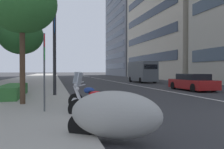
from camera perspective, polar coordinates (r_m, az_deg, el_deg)
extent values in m
cube|color=#A39E93|center=(35.30, -18.72, -1.48)|extent=(160.00, 8.23, 0.15)
cube|color=silver|center=(40.98, -1.91, -1.20)|extent=(110.00, 0.16, 0.01)
ellipsoid|color=#9E9E99|center=(5.13, 0.71, -9.41)|extent=(1.77, 2.11, 1.00)
cylinder|color=black|center=(5.51, -7.33, -12.02)|extent=(0.42, 0.56, 0.60)
cylinder|color=black|center=(7.88, -8.03, -7.99)|extent=(0.35, 0.63, 0.63)
cylinder|color=silver|center=(7.88, -8.03, -7.99)|extent=(0.24, 0.34, 0.31)
cylinder|color=black|center=(7.59, 3.14, -8.32)|extent=(0.35, 0.63, 0.63)
cylinder|color=silver|center=(7.59, 3.14, -8.32)|extent=(0.24, 0.34, 0.31)
cube|color=silver|center=(7.70, -2.55, -8.31)|extent=(0.38, 0.45, 0.28)
cube|color=black|center=(7.62, -1.22, -5.26)|extent=(0.44, 0.68, 0.10)
ellipsoid|color=#AD1116|center=(7.68, -3.80, -4.76)|extent=(0.40, 0.52, 0.24)
cylinder|color=silver|center=(7.75, -7.61, -5.86)|extent=(0.16, 0.31, 0.64)
cylinder|color=silver|center=(7.88, -7.33, -5.74)|extent=(0.16, 0.31, 0.64)
cylinder|color=silver|center=(7.76, -6.91, -2.48)|extent=(0.57, 0.26, 0.04)
sphere|color=silver|center=(7.81, -8.18, -3.34)|extent=(0.14, 0.14, 0.14)
cube|color=#B2BCC6|center=(7.77, -7.62, -1.15)|extent=(0.45, 0.28, 0.44)
cylinder|color=silver|center=(7.81, -0.31, -8.99)|extent=(0.34, 0.67, 0.16)
cylinder|color=black|center=(9.61, -8.46, -6.32)|extent=(0.50, 0.58, 0.65)
cylinder|color=silver|center=(9.61, -8.46, -6.32)|extent=(0.30, 0.33, 0.32)
cylinder|color=black|center=(8.85, -0.16, -6.93)|extent=(0.50, 0.58, 0.65)
cylinder|color=silver|center=(8.85, -0.16, -6.93)|extent=(0.30, 0.33, 0.32)
cube|color=silver|center=(9.21, -4.48, -6.73)|extent=(0.44, 0.46, 0.28)
cube|color=black|center=(9.07, -3.50, -4.19)|extent=(0.57, 0.64, 0.10)
ellipsoid|color=navy|center=(9.24, -5.40, -3.73)|extent=(0.48, 0.51, 0.24)
cylinder|color=silver|center=(9.47, -8.30, -4.56)|extent=(0.23, 0.27, 0.64)
cylinder|color=silver|center=(9.59, -7.84, -4.49)|extent=(0.23, 0.27, 0.64)
cylinder|color=silver|center=(9.45, -7.67, -1.81)|extent=(0.49, 0.40, 0.04)
sphere|color=silver|center=(9.56, -8.57, -2.50)|extent=(0.14, 0.14, 0.14)
cube|color=#B2BCC6|center=(9.50, -8.18, -0.71)|extent=(0.42, 0.37, 0.44)
cylinder|color=silver|center=(9.21, -2.52, -7.43)|extent=(0.50, 0.59, 0.16)
cube|color=maroon|center=(19.78, 18.30, -2.13)|extent=(4.43, 1.87, 0.68)
cube|color=black|center=(19.67, 18.46, -0.51)|extent=(2.35, 1.69, 0.44)
cylinder|color=black|center=(20.62, 14.20, -2.50)|extent=(0.62, 0.23, 0.62)
cylinder|color=black|center=(21.45, 18.04, -2.38)|extent=(0.62, 0.23, 0.62)
cylinder|color=black|center=(18.13, 18.61, -2.99)|extent=(0.62, 0.23, 0.62)
cylinder|color=black|center=(19.07, 22.74, -2.82)|extent=(0.62, 0.23, 0.62)
cube|color=#4C5156|center=(31.48, 7.05, 0.76)|extent=(5.73, 2.05, 2.44)
cube|color=black|center=(28.86, 9.08, 1.81)|extent=(0.06, 1.67, 0.56)
cylinder|color=black|center=(33.02, 4.38, -1.10)|extent=(0.72, 0.27, 0.72)
cylinder|color=black|center=(33.63, 7.27, -1.07)|extent=(0.72, 0.27, 0.72)
cylinder|color=black|center=(29.37, 6.79, -1.36)|extent=(0.72, 0.27, 0.72)
cylinder|color=black|center=(30.05, 9.97, -1.32)|extent=(0.72, 0.27, 0.72)
cylinder|color=#47494C|center=(8.51, -15.59, 0.48)|extent=(0.06, 0.06, 2.64)
cube|color=red|center=(8.57, -15.52, 7.66)|extent=(0.32, 0.02, 0.40)
cube|color=#1E8C33|center=(8.53, -15.51, 4.65)|extent=(0.32, 0.02, 0.40)
cylinder|color=#232326|center=(14.35, -13.34, 11.03)|extent=(0.18, 0.18, 7.81)
cube|color=#194C99|center=(14.03, -13.34, 11.69)|extent=(0.56, 0.03, 1.10)
cube|color=#194C99|center=(14.72, -13.35, 11.18)|extent=(0.56, 0.03, 1.10)
cube|color=#337033|center=(14.13, -22.33, -3.54)|extent=(4.82, 1.10, 0.60)
cylinder|color=#473323|center=(10.75, -20.25, 1.71)|extent=(0.22, 0.22, 3.08)
ellipsoid|color=#2D6B2D|center=(11.10, -20.33, 15.34)|extent=(2.87, 2.87, 2.44)
cylinder|color=#473323|center=(19.70, -20.53, 0.90)|extent=(0.22, 0.22, 2.78)
ellipsoid|color=#265B28|center=(19.88, -20.57, 8.53)|extent=(3.33, 3.33, 2.83)
cube|color=#232D3D|center=(47.34, 8.25, 3.73)|extent=(23.69, 0.08, 1.50)
cube|color=#232D3D|center=(47.72, 8.26, 8.69)|extent=(23.69, 0.08, 1.50)
cube|color=#232D3D|center=(48.46, 8.28, 13.54)|extent=(23.69, 0.08, 1.50)
cube|color=slate|center=(77.43, 7.87, 12.74)|extent=(24.17, 20.02, 34.78)
cube|color=#232D3D|center=(72.75, 0.45, 1.92)|extent=(21.75, 0.08, 1.50)
cube|color=#232D3D|center=(72.86, 0.45, 4.27)|extent=(21.75, 0.08, 1.50)
cube|color=#232D3D|center=(73.10, 0.45, 6.61)|extent=(21.75, 0.08, 1.50)
cube|color=#232D3D|center=(73.45, 0.45, 8.94)|extent=(21.75, 0.08, 1.50)
cube|color=#232D3D|center=(73.93, 0.45, 11.23)|extent=(21.75, 0.08, 1.50)
cube|color=#232D3D|center=(74.52, 0.45, 13.49)|extent=(21.75, 0.08, 1.50)
cube|color=#232D3D|center=(75.23, 0.45, 15.72)|extent=(21.75, 0.08, 1.50)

